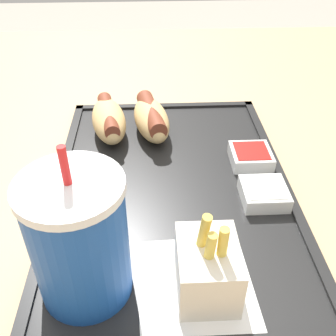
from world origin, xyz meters
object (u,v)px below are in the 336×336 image
object	(u,v)px
hot_dog_far	(106,120)
fries_carton	(202,269)
soda_cup	(74,240)
sauce_cup_mayo	(260,193)
hot_dog_near	(150,118)
sauce_cup_ketchup	(247,156)

from	to	relation	value
hot_dog_far	fries_carton	world-z (taller)	fries_carton
soda_cup	sauce_cup_mayo	distance (m)	0.24
hot_dog_far	hot_dog_near	xyz separation A→B (m)	(0.00, -0.07, 0.00)
soda_cup	fries_carton	bearing A→B (deg)	-95.09
soda_cup	sauce_cup_ketchup	size ratio (longest dim) A/B	3.02
hot_dog_near	fries_carton	size ratio (longest dim) A/B	1.29
hot_dog_far	fries_carton	bearing A→B (deg)	-158.89
soda_cup	hot_dog_near	distance (m)	0.29
sauce_cup_mayo	soda_cup	bearing A→B (deg)	120.12
hot_dog_far	sauce_cup_ketchup	size ratio (longest dim) A/B	2.28
sauce_cup_mayo	fries_carton	bearing A→B (deg)	145.52
sauce_cup_ketchup	fries_carton	bearing A→B (deg)	156.77
hot_dog_near	hot_dog_far	bearing A→B (deg)	90.00
soda_cup	sauce_cup_mayo	size ratio (longest dim) A/B	3.02
soda_cup	sauce_cup_ketchup	world-z (taller)	soda_cup
hot_dog_near	sauce_cup_ketchup	distance (m)	0.16
soda_cup	hot_dog_far	world-z (taller)	soda_cup
hot_dog_near	soda_cup	bearing A→B (deg)	165.96
hot_dog_far	fries_carton	xyz separation A→B (m)	(-0.29, -0.11, 0.01)
hot_dog_near	fries_carton	distance (m)	0.30
soda_cup	hot_dog_near	size ratio (longest dim) A/B	1.33
hot_dog_near	fries_carton	world-z (taller)	fries_carton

